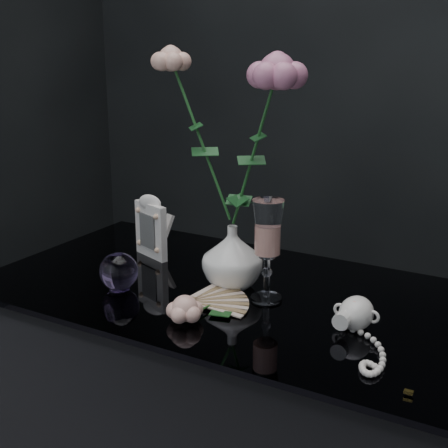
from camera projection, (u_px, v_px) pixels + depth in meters
The scene contains 9 objects.
table at pixel (230, 443), 1.43m from camera, with size 1.05×0.58×0.76m.
vase at pixel (232, 257), 1.31m from camera, with size 0.13×0.13×0.13m, color white.
wine_glass at pixel (267, 251), 1.23m from camera, with size 0.06×0.06×0.21m, color white, non-canonical shape.
picture_frame at pixel (151, 226), 1.49m from camera, with size 0.11×0.09×0.15m, color white, non-canonical shape.
paperweight at pixel (119, 271), 1.30m from camera, with size 0.08×0.08×0.08m, color #886DB1, non-canonical shape.
paper_fan at pixel (193, 301), 1.23m from camera, with size 0.22×0.17×0.02m, color beige, non-canonical shape.
loose_rose at pixel (185, 309), 1.16m from camera, with size 0.12×0.15×0.05m, color #FFB5A4, non-canonical shape.
pearl_jar at pixel (356, 312), 1.13m from camera, with size 0.21×0.22×0.06m, color white, non-canonical shape.
roses at pixel (230, 128), 1.24m from camera, with size 0.32×0.12×0.41m.
Camera 1 is at (0.60, -1.02, 1.27)m, focal length 50.00 mm.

